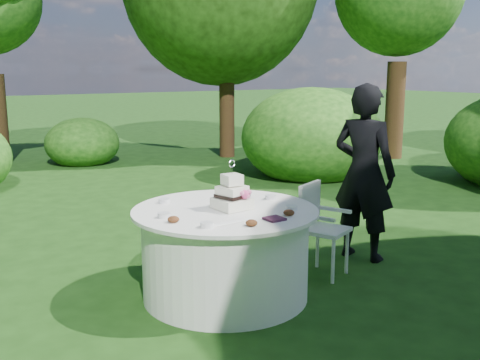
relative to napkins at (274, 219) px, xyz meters
name	(u,v)px	position (x,y,z in m)	size (l,w,h in m)	color
ground	(226,296)	(-0.13, 0.51, -0.78)	(80.00, 80.00, 0.00)	#17370F
napkins	(274,219)	(0.00, 0.00, 0.00)	(0.14, 0.14, 0.02)	#441D35
feather_plume	(227,223)	(-0.37, 0.11, 0.00)	(0.48, 0.07, 0.01)	white
guest	(364,173)	(1.57, 0.56, 0.11)	(0.65, 0.43, 1.79)	black
table	(225,253)	(-0.13, 0.51, -0.39)	(1.56, 1.56, 0.77)	white
cake	(232,196)	(-0.08, 0.47, 0.10)	(0.28, 0.28, 0.41)	white
chair	(319,221)	(0.89, 0.46, -0.26)	(0.50, 0.50, 0.87)	white
votives	(225,205)	(-0.10, 0.55, 0.01)	(1.18, 0.97, 0.04)	silver
petal_cups	(239,218)	(-0.25, 0.12, 0.02)	(0.95, 0.51, 0.05)	#562D16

